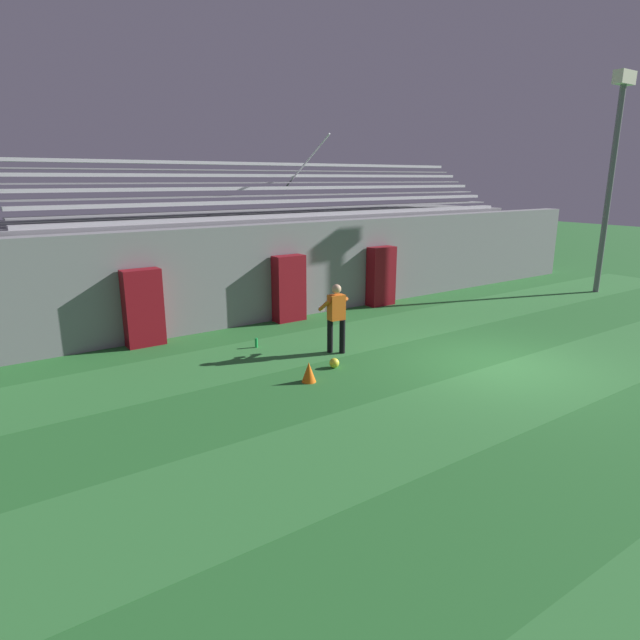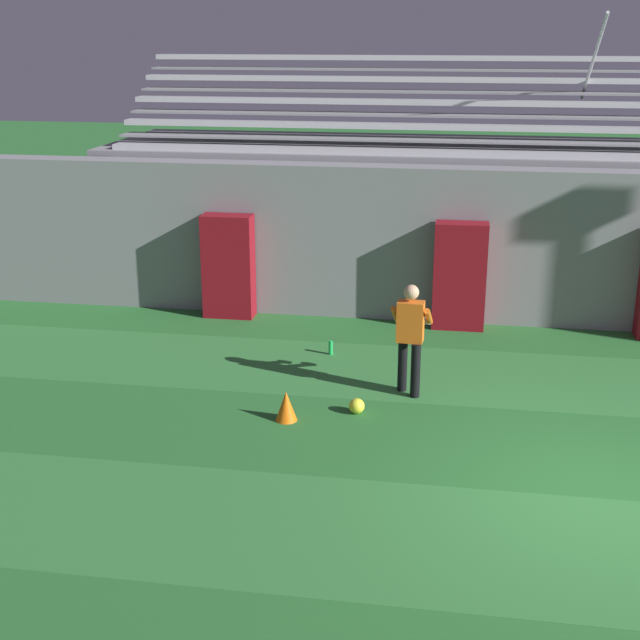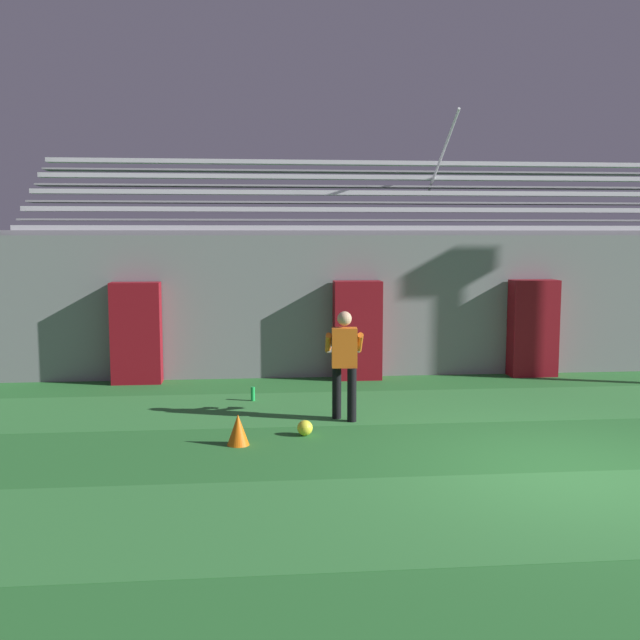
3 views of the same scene
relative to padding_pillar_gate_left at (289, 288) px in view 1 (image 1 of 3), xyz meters
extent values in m
plane|color=#286B2D|center=(1.77, -5.95, -0.96)|extent=(80.00, 80.00, 0.00)
cube|color=#337A38|center=(1.77, -7.16, -0.96)|extent=(28.00, 2.39, 0.01)
cube|color=#337A38|center=(1.77, -2.37, -0.96)|extent=(28.00, 2.39, 0.01)
cube|color=gray|center=(1.77, 0.55, 0.44)|extent=(24.00, 0.60, 2.80)
cube|color=maroon|center=(0.00, 0.00, 0.00)|extent=(0.93, 0.44, 1.92)
cube|color=maroon|center=(3.54, 0.00, 0.00)|extent=(0.93, 0.44, 1.92)
cube|color=maroon|center=(-4.23, 0.00, 0.00)|extent=(0.93, 0.44, 1.92)
cube|color=gray|center=(1.77, 2.90, 0.49)|extent=(18.00, 3.90, 2.90)
cube|color=silver|center=(1.77, 1.30, 1.99)|extent=(17.10, 0.36, 0.10)
cube|color=gray|center=(1.77, 1.10, 1.76)|extent=(17.10, 0.60, 0.04)
cube|color=silver|center=(1.77, 2.00, 2.39)|extent=(17.10, 0.36, 0.10)
cube|color=gray|center=(1.77, 1.80, 2.16)|extent=(17.10, 0.60, 0.04)
cube|color=silver|center=(1.77, 2.70, 2.79)|extent=(17.10, 0.36, 0.10)
cube|color=gray|center=(1.77, 2.50, 2.56)|extent=(17.10, 0.60, 0.04)
cube|color=silver|center=(1.77, 3.40, 3.19)|extent=(17.10, 0.36, 0.10)
cube|color=gray|center=(1.77, 3.20, 2.96)|extent=(17.10, 0.60, 0.04)
cube|color=silver|center=(1.77, 4.10, 3.59)|extent=(17.10, 0.36, 0.10)
cube|color=gray|center=(1.77, 3.90, 3.36)|extent=(17.10, 0.60, 0.04)
cylinder|color=silver|center=(2.26, 2.45, 3.64)|extent=(0.06, 2.63, 1.65)
cylinder|color=slate|center=(11.49, -2.95, 2.59)|extent=(0.20, 0.20, 7.11)
cube|color=#F2EDCC|center=(11.49, -2.95, 6.37)|extent=(0.90, 0.36, 0.44)
cylinder|color=black|center=(-0.77, -3.10, -0.55)|extent=(0.15, 0.15, 0.82)
cylinder|color=black|center=(-0.57, -3.32, -0.55)|extent=(0.15, 0.15, 0.82)
cube|color=orange|center=(-0.67, -3.21, 0.16)|extent=(0.40, 0.27, 0.60)
sphere|color=tan|center=(-0.67, -3.21, 0.60)|extent=(0.22, 0.22, 0.22)
cylinder|color=orange|center=(-0.90, -3.06, 0.21)|extent=(0.13, 0.48, 0.37)
cylinder|color=orange|center=(-0.42, -3.09, 0.21)|extent=(0.13, 0.48, 0.37)
cube|color=silver|center=(-0.84, -2.86, 0.08)|extent=(0.12, 0.12, 0.08)
cube|color=silver|center=(-0.44, -2.89, 0.08)|extent=(0.12, 0.12, 0.08)
sphere|color=yellow|center=(-1.33, -4.04, -0.85)|extent=(0.22, 0.22, 0.22)
cone|color=orange|center=(-2.26, -4.43, -0.75)|extent=(0.30, 0.30, 0.42)
cylinder|color=green|center=(-2.05, -1.76, -0.84)|extent=(0.07, 0.07, 0.24)
camera|label=1|loc=(-7.96, -13.02, 3.08)|focal=30.00mm
camera|label=2|loc=(0.00, -15.43, 4.17)|focal=50.00mm
camera|label=3|loc=(-2.10, -14.30, 1.86)|focal=42.00mm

